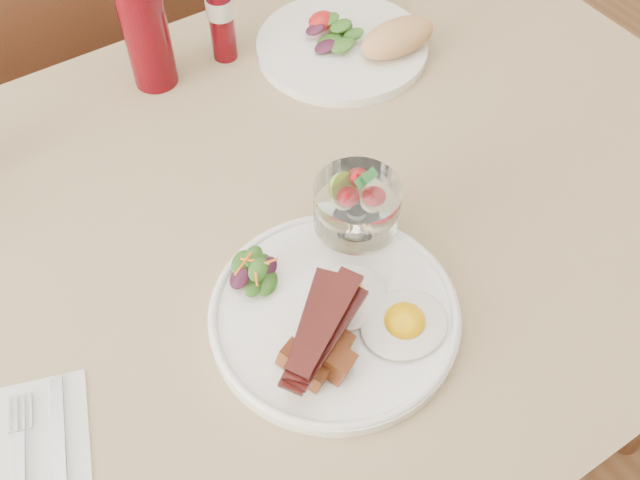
{
  "coord_description": "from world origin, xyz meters",
  "views": [
    {
      "loc": [
        -0.26,
        -0.5,
        1.44
      ],
      "look_at": [
        0.0,
        -0.1,
        0.82
      ],
      "focal_mm": 40.0,
      "sensor_mm": 36.0,
      "label": 1
    }
  ],
  "objects_px": {
    "chair_far": "(109,75)",
    "ketchup_bottle": "(146,30)",
    "table": "(278,262)",
    "hot_sauce_bottle": "(221,17)",
    "fruit_cup": "(357,206)",
    "second_plate": "(355,43)",
    "main_plate": "(334,315)"
  },
  "relations": [
    {
      "from": "table",
      "to": "fruit_cup",
      "type": "xyz_separation_m",
      "value": [
        0.06,
        -0.09,
        0.16
      ]
    },
    {
      "from": "hot_sauce_bottle",
      "to": "fruit_cup",
      "type": "bearing_deg",
      "value": -95.79
    },
    {
      "from": "main_plate",
      "to": "second_plate",
      "type": "bearing_deg",
      "value": 52.6
    },
    {
      "from": "main_plate",
      "to": "ketchup_bottle",
      "type": "bearing_deg",
      "value": 89.03
    },
    {
      "from": "chair_far",
      "to": "second_plate",
      "type": "height_order",
      "value": "chair_far"
    },
    {
      "from": "fruit_cup",
      "to": "ketchup_bottle",
      "type": "xyz_separation_m",
      "value": [
        -0.07,
        0.41,
        0.02
      ]
    },
    {
      "from": "table",
      "to": "ketchup_bottle",
      "type": "distance_m",
      "value": 0.37
    },
    {
      "from": "hot_sauce_bottle",
      "to": "table",
      "type": "bearing_deg",
      "value": -107.94
    },
    {
      "from": "fruit_cup",
      "to": "second_plate",
      "type": "distance_m",
      "value": 0.37
    },
    {
      "from": "table",
      "to": "fruit_cup",
      "type": "height_order",
      "value": "fruit_cup"
    },
    {
      "from": "ketchup_bottle",
      "to": "hot_sauce_bottle",
      "type": "bearing_deg",
      "value": -2.7
    },
    {
      "from": "table",
      "to": "main_plate",
      "type": "distance_m",
      "value": 0.19
    },
    {
      "from": "second_plate",
      "to": "hot_sauce_bottle",
      "type": "xyz_separation_m",
      "value": [
        -0.17,
        0.1,
        0.05
      ]
    },
    {
      "from": "table",
      "to": "fruit_cup",
      "type": "bearing_deg",
      "value": -53.81
    },
    {
      "from": "second_plate",
      "to": "table",
      "type": "bearing_deg",
      "value": -141.2
    },
    {
      "from": "chair_far",
      "to": "ketchup_bottle",
      "type": "relative_size",
      "value": 4.96
    },
    {
      "from": "table",
      "to": "chair_far",
      "type": "xyz_separation_m",
      "value": [
        0.0,
        0.66,
        -0.14
      ]
    },
    {
      "from": "chair_far",
      "to": "hot_sauce_bottle",
      "type": "xyz_separation_m",
      "value": [
        0.1,
        -0.35,
        0.3
      ]
    },
    {
      "from": "second_plate",
      "to": "ketchup_bottle",
      "type": "relative_size",
      "value": 1.39
    },
    {
      "from": "main_plate",
      "to": "second_plate",
      "type": "xyz_separation_m",
      "value": [
        0.29,
        0.38,
        0.01
      ]
    },
    {
      "from": "second_plate",
      "to": "ketchup_bottle",
      "type": "height_order",
      "value": "ketchup_bottle"
    },
    {
      "from": "fruit_cup",
      "to": "ketchup_bottle",
      "type": "distance_m",
      "value": 0.42
    },
    {
      "from": "table",
      "to": "ketchup_bottle",
      "type": "relative_size",
      "value": 7.1
    },
    {
      "from": "main_plate",
      "to": "second_plate",
      "type": "relative_size",
      "value": 1.07
    },
    {
      "from": "second_plate",
      "to": "hot_sauce_bottle",
      "type": "relative_size",
      "value": 1.83
    },
    {
      "from": "chair_far",
      "to": "hot_sauce_bottle",
      "type": "distance_m",
      "value": 0.47
    },
    {
      "from": "table",
      "to": "hot_sauce_bottle",
      "type": "bearing_deg",
      "value": 72.06
    },
    {
      "from": "chair_far",
      "to": "hot_sauce_bottle",
      "type": "relative_size",
      "value": 6.52
    },
    {
      "from": "chair_far",
      "to": "fruit_cup",
      "type": "distance_m",
      "value": 0.81
    },
    {
      "from": "fruit_cup",
      "to": "hot_sauce_bottle",
      "type": "relative_size",
      "value": 0.71
    },
    {
      "from": "table",
      "to": "hot_sauce_bottle",
      "type": "relative_size",
      "value": 9.32
    },
    {
      "from": "chair_far",
      "to": "main_plate",
      "type": "xyz_separation_m",
      "value": [
        -0.02,
        -0.82,
        0.24
      ]
    }
  ]
}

